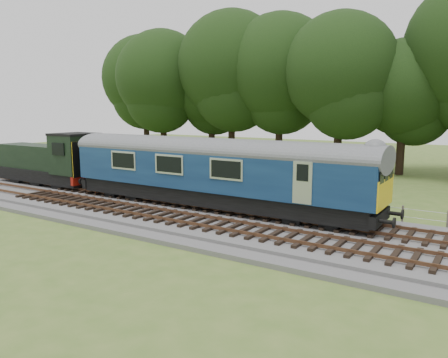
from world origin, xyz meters
The scene contains 9 objects.
ground centered at (0.00, 0.00, 0.00)m, with size 120.00×120.00×0.00m, color #496A27.
ballast centered at (0.00, 0.00, 0.17)m, with size 70.00×7.00×0.35m, color #4C4C4F.
track_north centered at (0.00, 1.40, 0.42)m, with size 67.20×2.40×0.21m.
track_south centered at (0.00, -1.60, 0.42)m, with size 67.20×2.40×0.21m.
fence centered at (0.00, 4.50, 0.00)m, with size 64.00×0.12×1.00m, color #6B6054, non-canonical shape.
tree_line centered at (0.00, 22.00, 0.00)m, with size 70.00×8.00×18.00m, color black, non-canonical shape.
dmu_railcar centered at (-5.22, 1.40, 2.61)m, with size 18.05×2.86×3.88m.
shunter_loco centered at (-19.15, 1.40, 1.97)m, with size 8.92×2.60×3.38m.
worker centered at (-13.51, 0.56, 1.14)m, with size 0.58×0.38×1.58m, color #FF4E0D.
Camera 1 is at (7.91, -17.84, 5.66)m, focal length 35.00 mm.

